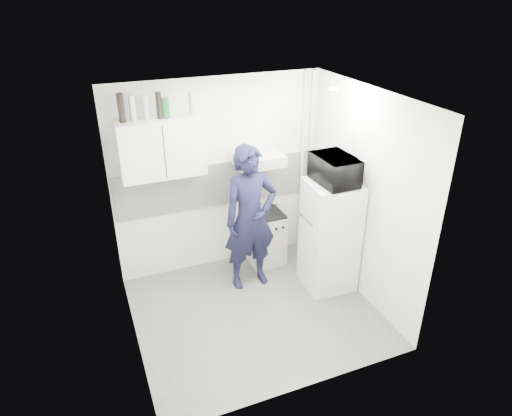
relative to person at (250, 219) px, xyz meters
name	(u,v)px	position (x,y,z in m)	size (l,w,h in m)	color
floor	(255,312)	(-0.18, -0.60, -0.95)	(2.80, 2.80, 0.00)	#5F6057
ceiling	(254,98)	(-0.18, -0.60, 1.65)	(2.80, 2.80, 0.00)	white
wall_back	(219,177)	(-0.18, 0.65, 0.35)	(2.80, 2.80, 0.00)	white
wall_left	(123,242)	(-1.58, -0.60, 0.35)	(2.60, 2.60, 0.00)	white
wall_right	(363,197)	(1.22, -0.60, 0.35)	(2.60, 2.60, 0.00)	white
person	(250,219)	(0.00, 0.00, 0.00)	(0.70, 0.46, 1.91)	black
stove	(266,238)	(0.38, 0.40, -0.58)	(0.46, 0.46, 0.74)	beige
fridge	(330,236)	(0.92, -0.41, -0.23)	(0.60, 0.60, 1.45)	white
stove_top	(266,214)	(0.38, 0.40, -0.20)	(0.45, 0.45, 0.03)	black
saucepan	(263,209)	(0.35, 0.42, -0.13)	(0.19, 0.19, 0.10)	silver
microwave	(335,170)	(0.92, -0.41, 0.67)	(0.41, 0.60, 0.33)	black
bottle_a	(121,108)	(-1.33, 0.47, 1.41)	(0.08, 0.08, 0.32)	black
bottle_b	(133,109)	(-1.21, 0.47, 1.39)	(0.07, 0.07, 0.29)	silver
bottle_c	(146,108)	(-1.06, 0.47, 1.39)	(0.07, 0.07, 0.28)	silver
bottle_d	(159,105)	(-0.91, 0.47, 1.40)	(0.07, 0.07, 0.30)	black
canister_a	(165,108)	(-0.85, 0.47, 1.36)	(0.09, 0.09, 0.23)	#144C1E
bottle_e	(192,104)	(-0.54, 0.47, 1.38)	(0.07, 0.07, 0.27)	silver
upper_cabinet	(161,148)	(-0.93, 0.47, 0.90)	(1.00, 0.35, 0.70)	white
range_hood	(258,159)	(0.27, 0.40, 0.62)	(0.60, 0.50, 0.14)	beige
backsplash	(220,184)	(-0.18, 0.63, 0.25)	(2.74, 0.03, 0.60)	white
pipe_a	(310,165)	(1.12, 0.57, 0.35)	(0.05, 0.05, 2.60)	beige
pipe_b	(302,166)	(1.00, 0.57, 0.35)	(0.04, 0.04, 2.60)	beige
ceiling_spot_fixture	(334,89)	(0.82, -0.40, 1.62)	(0.10, 0.10, 0.02)	white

